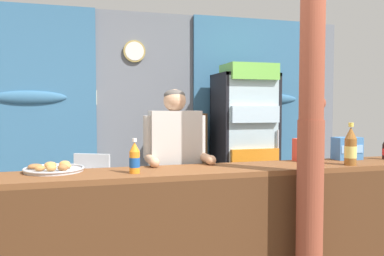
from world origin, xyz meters
name	(u,v)px	position (x,y,z in m)	size (l,w,h in m)	color
ground_plane	(172,255)	(0.00, 1.06, 0.00)	(7.64, 7.64, 0.00)	#665B51
back_wall_curtained	(147,110)	(0.05, 2.70, 1.34)	(5.69, 0.22, 2.59)	slate
stall_counter	(209,218)	(0.10, 0.25, 0.56)	(3.67, 0.49, 0.91)	brown
timber_post	(311,127)	(0.75, -0.03, 1.23)	(0.21, 0.19, 2.57)	brown
drink_fridge	(245,133)	(1.22, 2.17, 1.04)	(0.73, 0.64, 1.90)	black
bottle_shelf_rack	(186,163)	(0.48, 2.34, 0.67)	(0.48, 0.28, 1.29)	brown
plastic_lawn_chair	(87,189)	(-0.74, 1.91, 0.49)	(0.60, 0.60, 0.86)	silver
shopkeeper	(175,156)	(-0.03, 0.78, 0.96)	(0.54, 0.42, 1.52)	#28282D
soda_bottle_iced_tea	(351,147)	(1.26, 0.21, 1.06)	(0.09, 0.09, 0.34)	brown
soda_bottle_orange_soda	(135,158)	(-0.44, 0.30, 1.02)	(0.07, 0.07, 0.24)	orange
snack_box_biscuit	(347,148)	(1.46, 0.51, 1.01)	(0.24, 0.14, 0.20)	#3D75B7
snack_box_crackers	(305,150)	(1.04, 0.52, 1.01)	(0.17, 0.13, 0.19)	#E5422D
pastry_tray	(54,169)	(-0.99, 0.53, 0.93)	(0.42, 0.42, 0.07)	#BCBCC1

